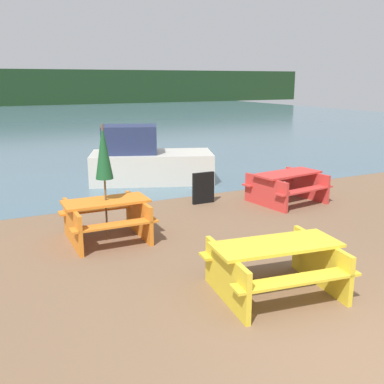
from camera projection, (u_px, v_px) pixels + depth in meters
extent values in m
cube|color=slate|center=(24.00, 120.00, 32.56)|extent=(60.00, 50.00, 0.00)
cube|color=#193319|center=(1.00, 88.00, 49.46)|extent=(80.00, 1.60, 4.00)
cube|color=yellow|center=(276.00, 245.00, 6.07)|extent=(1.81, 0.92, 0.04)
cube|color=yellow|center=(297.00, 280.00, 5.64)|extent=(1.76, 0.50, 0.04)
cube|color=yellow|center=(257.00, 249.00, 6.65)|extent=(1.76, 0.50, 0.04)
cube|color=yellow|center=(226.00, 277.00, 5.93)|extent=(0.25, 1.38, 0.69)
cube|color=yellow|center=(320.00, 263.00, 6.39)|extent=(0.25, 1.38, 0.69)
cube|color=orange|center=(106.00, 201.00, 8.14)|extent=(1.53, 0.72, 0.04)
cube|color=orange|center=(115.00, 225.00, 7.73)|extent=(1.52, 0.30, 0.04)
cube|color=orange|center=(99.00, 209.00, 8.69)|extent=(1.52, 0.30, 0.04)
cube|color=orange|center=(73.00, 226.00, 7.98)|extent=(0.09, 1.38, 0.71)
cube|color=orange|center=(139.00, 217.00, 8.50)|extent=(0.09, 1.38, 0.71)
cube|color=red|center=(288.00, 173.00, 10.67)|extent=(1.73, 0.92, 0.04)
cube|color=red|center=(304.00, 190.00, 10.30)|extent=(1.68, 0.50, 0.04)
cube|color=red|center=(271.00, 181.00, 11.18)|extent=(1.68, 0.50, 0.04)
cube|color=red|center=(266.00, 192.00, 10.39)|extent=(0.26, 1.38, 0.69)
cube|color=red|center=(307.00, 185.00, 11.13)|extent=(0.26, 1.38, 0.69)
cylinder|color=brown|center=(105.00, 184.00, 8.06)|extent=(0.04, 0.04, 2.13)
cone|color=#195128|center=(103.00, 152.00, 7.92)|extent=(0.31, 0.31, 0.97)
cube|color=beige|center=(152.00, 167.00, 12.95)|extent=(3.76, 2.66, 0.84)
cube|color=navy|center=(129.00, 139.00, 12.69)|extent=(1.80, 1.55, 0.78)
cube|color=black|center=(203.00, 188.00, 10.66)|extent=(0.55, 0.08, 0.75)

